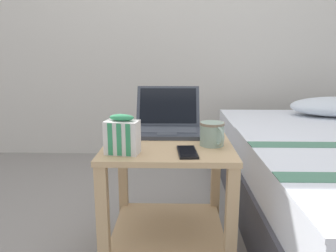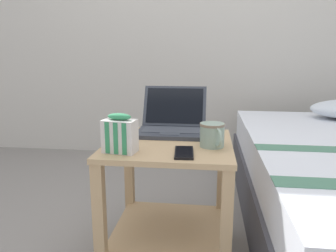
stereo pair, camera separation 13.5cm
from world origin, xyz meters
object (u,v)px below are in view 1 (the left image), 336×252
object	(u,v)px
laptop	(168,123)
cell_phone	(187,152)
snack_bag	(122,136)
mug_front_left	(212,133)

from	to	relation	value
laptop	cell_phone	distance (m)	0.35
laptop	snack_bag	distance (m)	0.39
laptop	mug_front_left	distance (m)	0.30
mug_front_left	cell_phone	xyz separation A→B (m)	(-0.11, -0.11, -0.05)
laptop	cell_phone	bearing A→B (deg)	-76.32
laptop	mug_front_left	xyz separation A→B (m)	(0.19, -0.23, 0.01)
laptop	mug_front_left	size ratio (longest dim) A/B	2.31
snack_bag	mug_front_left	bearing A→B (deg)	18.62
laptop	snack_bag	xyz separation A→B (m)	(-0.16, -0.35, 0.03)
mug_front_left	snack_bag	world-z (taller)	snack_bag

